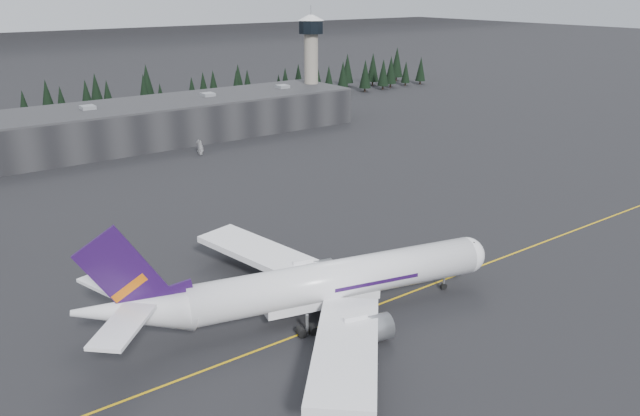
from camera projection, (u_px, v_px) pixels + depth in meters
ground at (391, 292)px, 102.98m from camera, size 1400.00×1400.00×0.00m
taxiline at (400, 297)px, 101.46m from camera, size 400.00×0.40×0.02m
terminal at (123, 126)px, 195.81m from camera, size 160.00×30.00×12.60m
control_tower at (311, 54)px, 234.10m from camera, size 10.00×10.00×37.70m
treeline at (86, 105)px, 223.52m from camera, size 360.00×20.00×15.00m
jet_main at (304, 286)px, 93.05m from camera, size 63.87×58.27×19.09m
gse_vehicle_b at (201, 152)px, 186.66m from camera, size 4.57×2.04×1.53m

